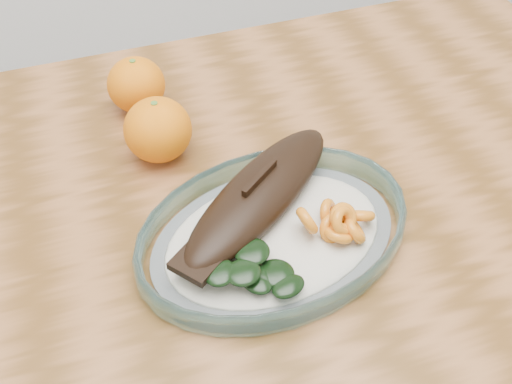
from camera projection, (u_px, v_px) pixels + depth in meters
dining_table at (229, 284)px, 0.78m from camera, size 1.20×0.80×0.75m
plated_meal at (273, 229)px, 0.69m from camera, size 0.64×0.64×0.08m
orange_left at (136, 85)px, 0.84m from camera, size 0.08×0.08×0.08m
orange_right at (158, 130)px, 0.77m from camera, size 0.08×0.08×0.08m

